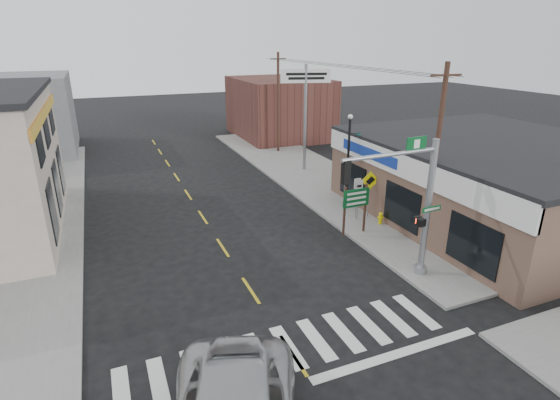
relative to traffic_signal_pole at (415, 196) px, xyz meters
name	(u,v)px	position (x,y,z in m)	size (l,w,h in m)	color
ground	(293,355)	(-6.14, -2.43, -3.55)	(140.00, 140.00, 0.00)	black
sidewalk_right	(338,190)	(2.86, 10.57, -3.48)	(6.00, 38.00, 0.13)	slate
sidewalk_left	(17,236)	(-15.14, 10.57, -3.48)	(6.00, 38.00, 0.13)	slate
center_line	(223,247)	(-6.14, 5.57, -3.54)	(0.12, 56.00, 0.01)	gold
crosswalk	(288,347)	(-6.14, -2.03, -3.54)	(11.00, 2.20, 0.01)	silver
thrift_store	(496,182)	(8.36, 3.57, -1.55)	(12.00, 14.00, 4.00)	brown
bldg_distant_right	(279,108)	(5.86, 27.57, -0.75)	(8.00, 10.00, 5.60)	#522C25
bldg_distant_left	(13,116)	(-17.14, 29.57, -0.35)	(9.00, 10.00, 6.40)	slate
traffic_signal_pole	(415,196)	(0.00, 0.00, 0.00)	(4.53, 0.37, 5.73)	#94969C
guide_sign	(356,202)	(0.21, 4.35, -1.79)	(1.42, 0.13, 2.49)	#42291E
fire_hydrant	(380,218)	(2.09, 4.83, -3.07)	(0.20, 0.20, 0.65)	#DACA02
ped_crossing_sign	(370,186)	(2.06, 5.95, -1.67)	(0.98, 0.07, 2.53)	gray
lamp_post	(349,154)	(1.79, 7.72, -0.37)	(0.68, 0.54, 5.26)	black
dance_center_sign	(306,92)	(2.86, 15.55, 2.12)	(3.50, 0.22, 7.43)	gray
bare_tree	(464,174)	(3.50, 1.15, 0.13)	(2.26, 2.26, 4.51)	black
shrub_front	(472,253)	(3.16, -0.26, -2.90)	(1.39, 1.39, 1.05)	#143311
shrub_back	(425,215)	(4.29, 4.03, -2.98)	(1.17, 1.17, 0.88)	black
utility_pole_near	(436,158)	(2.48, 1.85, 0.78)	(1.42, 0.21, 8.18)	#4E4226
utility_pole_far	(278,102)	(3.21, 21.41, 0.71)	(1.40, 0.21, 8.06)	#492C22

